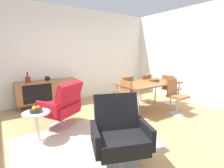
# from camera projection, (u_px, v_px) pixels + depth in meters

# --- Properties ---
(ground_plane) EXTENTS (8.32, 8.32, 0.00)m
(ground_plane) POSITION_uv_depth(u_px,v_px,m) (110.00, 132.00, 3.18)
(ground_plane) COLOR tan
(wall_back) EXTENTS (6.80, 0.12, 2.80)m
(wall_back) POSITION_uv_depth(u_px,v_px,m) (62.00, 55.00, 5.02)
(wall_back) COLOR white
(wall_back) RESTS_ON ground_plane
(wall_right) EXTENTS (0.12, 5.60, 2.80)m
(wall_right) POSITION_uv_depth(u_px,v_px,m) (205.00, 55.00, 4.69)
(wall_right) COLOR white
(wall_right) RESTS_ON ground_plane
(sideboard) EXTENTS (1.60, 0.45, 0.72)m
(sideboard) POSITION_uv_depth(u_px,v_px,m) (48.00, 91.00, 4.65)
(sideboard) COLOR olive
(sideboard) RESTS_ON ground_plane
(vase_cobalt) EXTENTS (0.12, 0.12, 0.27)m
(vase_cobalt) POSITION_uv_depth(u_px,v_px,m) (28.00, 79.00, 4.32)
(vase_cobalt) COLOR maroon
(vase_cobalt) RESTS_ON sideboard
(vase_sculptural_dark) EXTENTS (0.15, 0.15, 0.12)m
(vase_sculptural_dark) POSITION_uv_depth(u_px,v_px,m) (48.00, 78.00, 4.60)
(vase_sculptural_dark) COLOR black
(vase_sculptural_dark) RESTS_ON sideboard
(dining_table) EXTENTS (1.60, 0.90, 0.74)m
(dining_table) POSITION_uv_depth(u_px,v_px,m) (149.00, 84.00, 4.26)
(dining_table) COLOR brown
(dining_table) RESTS_ON ground_plane
(wooden_bowl_on_table) EXTENTS (0.26, 0.26, 0.06)m
(wooden_bowl_on_table) POSITION_uv_depth(u_px,v_px,m) (154.00, 80.00, 4.39)
(wooden_bowl_on_table) COLOR brown
(wooden_bowl_on_table) RESTS_ON dining_table
(dining_chair_front_right) EXTENTS (0.41, 0.43, 0.86)m
(dining_chair_front_right) POSITION_uv_depth(u_px,v_px,m) (176.00, 95.00, 4.04)
(dining_chair_front_right) COLOR brown
(dining_chair_front_right) RESTS_ON ground_plane
(dining_chair_near_window) EXTENTS (0.43, 0.41, 0.86)m
(dining_chair_near_window) POSITION_uv_depth(u_px,v_px,m) (121.00, 98.00, 3.81)
(dining_chair_near_window) COLOR brown
(dining_chair_near_window) RESTS_ON ground_plane
(dining_chair_back_left) EXTENTS (0.42, 0.45, 0.86)m
(dining_chair_back_left) POSITION_uv_depth(u_px,v_px,m) (124.00, 90.00, 4.56)
(dining_chair_back_left) COLOR brown
(dining_chair_back_left) RESTS_ON ground_plane
(dining_chair_back_right) EXTENTS (0.42, 0.44, 0.86)m
(dining_chair_back_right) POSITION_uv_depth(u_px,v_px,m) (143.00, 87.00, 4.95)
(dining_chair_back_right) COLOR brown
(dining_chair_back_right) RESTS_ON ground_plane
(dining_chair_far_end) EXTENTS (0.45, 0.43, 0.86)m
(dining_chair_far_end) POSITION_uv_depth(u_px,v_px,m) (170.00, 88.00, 4.79)
(dining_chair_far_end) COLOR brown
(dining_chair_far_end) RESTS_ON ground_plane
(lounge_chair_red) EXTENTS (0.88, 0.87, 0.95)m
(lounge_chair_red) POSITION_uv_depth(u_px,v_px,m) (63.00, 105.00, 3.30)
(lounge_chair_red) COLOR red
(lounge_chair_red) RESTS_ON ground_plane
(armchair_black_shell) EXTENTS (0.85, 0.83, 0.95)m
(armchair_black_shell) POSITION_uv_depth(u_px,v_px,m) (119.00, 132.00, 2.19)
(armchair_black_shell) COLOR black
(armchair_black_shell) RESTS_ON ground_plane
(side_table_round) EXTENTS (0.44, 0.44, 0.52)m
(side_table_round) POSITION_uv_depth(u_px,v_px,m) (37.00, 123.00, 2.80)
(side_table_round) COLOR white
(side_table_round) RESTS_ON ground_plane
(fruit_bowl) EXTENTS (0.20, 0.20, 0.11)m
(fruit_bowl) POSITION_uv_depth(u_px,v_px,m) (36.00, 110.00, 2.76)
(fruit_bowl) COLOR #262628
(fruit_bowl) RESTS_ON side_table_round
(area_rug) EXTENTS (2.20, 1.70, 0.01)m
(area_rug) POSITION_uv_depth(u_px,v_px,m) (85.00, 142.00, 2.82)
(area_rug) COLOR #B7AD99
(area_rug) RESTS_ON ground_plane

